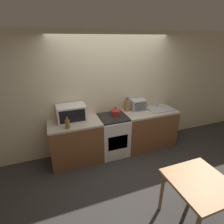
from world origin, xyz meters
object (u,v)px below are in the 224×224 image
microwave (71,113)px  kettle (116,112)px  stove_range (113,135)px  dining_table (199,188)px  bottle (67,124)px  toaster_oven (138,105)px

microwave → kettle: bearing=-3.6°
stove_range → kettle: bearing=33.5°
kettle → dining_table: bearing=-78.7°
stove_range → microwave: microwave is taller
kettle → bottle: size_ratio=0.90×
stove_range → bottle: bearing=-167.9°
toaster_oven → dining_table: toaster_oven is taller
bottle → dining_table: bottle is taller
kettle → dining_table: 2.06m
microwave → bottle: bearing=-110.8°
kettle → microwave: bearing=176.4°
microwave → toaster_oven: (1.51, 0.05, -0.04)m
bottle → toaster_oven: bearing=12.6°
bottle → microwave: bearing=69.2°
kettle → toaster_oven: (0.59, 0.11, 0.04)m
toaster_oven → dining_table: (-0.20, -2.10, -0.39)m
kettle → toaster_oven: toaster_oven is taller
stove_range → kettle: kettle is taller
bottle → toaster_oven: toaster_oven is taller
microwave → bottle: 0.34m
stove_range → dining_table: stove_range is taller
kettle → microwave: size_ratio=0.37×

